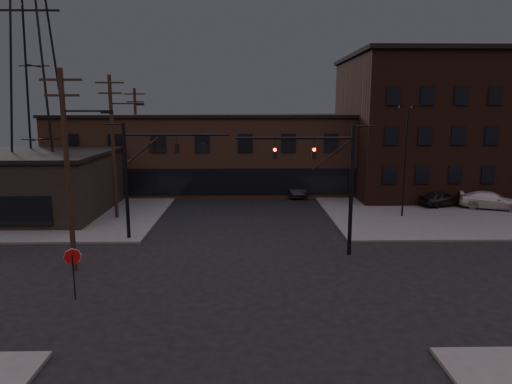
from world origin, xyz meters
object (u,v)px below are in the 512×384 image
at_px(traffic_signal_near, 333,176).
at_px(stop_sign, 73,262).
at_px(traffic_signal_far, 145,168).
at_px(parked_car_lot_b, 491,200).
at_px(car_crossing, 294,189).
at_px(parked_car_lot_a, 442,198).

relative_size(traffic_signal_near, stop_sign, 3.23).
distance_m(traffic_signal_near, traffic_signal_far, 12.57).
bearing_deg(traffic_signal_near, traffic_signal_far, 163.83).
height_order(traffic_signal_near, parked_car_lot_b, traffic_signal_near).
distance_m(stop_sign, car_crossing, 28.68).
bearing_deg(parked_car_lot_a, traffic_signal_far, 93.33).
height_order(parked_car_lot_b, car_crossing, parked_car_lot_b).
xyz_separation_m(traffic_signal_near, parked_car_lot_a, (12.54, 13.33, -4.07)).
bearing_deg(parked_car_lot_a, traffic_signal_near, 118.31).
distance_m(stop_sign, parked_car_lot_a, 32.62).
height_order(stop_sign, parked_car_lot_b, stop_sign).
bearing_deg(traffic_signal_near, stop_sign, -154.10).
distance_m(traffic_signal_far, parked_car_lot_a, 26.83).
xyz_separation_m(traffic_signal_near, traffic_signal_far, (-12.07, 3.50, 0.08)).
xyz_separation_m(traffic_signal_near, car_crossing, (-0.35, 19.05, -4.16)).
bearing_deg(parked_car_lot_b, traffic_signal_far, 128.53).
bearing_deg(parked_car_lot_b, traffic_signal_near, 148.16).
distance_m(traffic_signal_near, stop_sign, 15.17).
distance_m(parked_car_lot_a, car_crossing, 14.11).
bearing_deg(parked_car_lot_a, stop_sign, 108.98).
relative_size(parked_car_lot_a, car_crossing, 0.89).
height_order(traffic_signal_far, parked_car_lot_a, traffic_signal_far).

